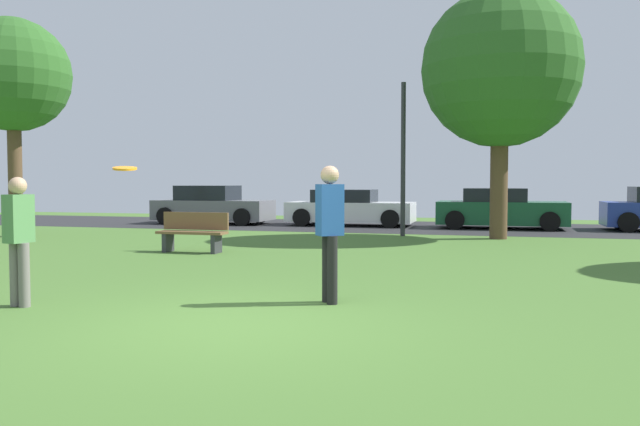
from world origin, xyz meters
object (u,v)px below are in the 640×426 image
Objects in this scene: birch_tree_lone at (500,69)px; person_catcher at (330,226)px; parked_car_grey at (212,206)px; frisbee_disc at (125,168)px; maple_tree_near at (13,76)px; person_bystander at (19,235)px; street_lamp_post at (403,159)px; parked_car_white at (350,209)px; parked_car_green at (500,210)px; park_bench at (193,232)px.

birch_tree_lone is 11.25m from person_catcher.
frisbee_disc is at bearing -68.13° from parked_car_grey.
maple_tree_near is 12.17m from person_bystander.
street_lamp_post is (1.46, 12.23, 0.51)m from frisbee_disc.
frisbee_disc is 17.05m from parked_car_grey.
maple_tree_near is 11.56m from street_lamp_post.
maple_tree_near is 8.43m from parked_car_grey.
person_bystander is 4.52× the size of frisbee_disc.
person_catcher is at bearing -87.01° from street_lamp_post.
street_lamp_post is at bearing 174.83° from birch_tree_lone.
parked_car_white is at bearing -116.17° from person_catcher.
birch_tree_lone is at bearing -38.70° from parked_car_white.
parked_car_white is at bearing 40.67° from maple_tree_near.
parked_car_green is (4.25, 16.12, -1.10)m from frisbee_disc.
parked_car_grey is (-6.34, 15.79, -1.08)m from frisbee_disc.
person_bystander is (7.65, -8.71, -3.73)m from maple_tree_near.
birch_tree_lone is at bearing 12.38° from maple_tree_near.
person_bystander is 0.37× the size of street_lamp_post.
parked_car_grey is 9.95m from park_bench.
frisbee_disc is 0.09× the size of parked_car_green.
birch_tree_lone is at bearing -139.75° from person_catcher.
street_lamp_post is (7.80, -3.56, 1.59)m from parked_car_grey.
frisbee_disc is 0.23× the size of park_bench.
person_bystander is at bearing -105.00° from street_lamp_post.
birch_tree_lone reaches higher than parked_car_white.
street_lamp_post is at bearing -125.66° from parked_car_green.
frisbee_disc reaches higher than parked_car_grey.
street_lamp_post is at bearing 16.55° from maple_tree_near.
maple_tree_near is 1.39× the size of parked_car_white.
maple_tree_near reaches higher than street_lamp_post.
park_bench is at bearing -98.64° from parked_car_white.
frisbee_disc is (-4.18, -11.99, -2.96)m from birch_tree_lone.
person_catcher reaches higher than park_bench.
person_bystander is 0.39× the size of parked_car_green.
person_bystander is (-5.91, -11.68, -3.79)m from birch_tree_lone.
parked_car_grey reaches higher than parked_car_green.
frisbee_disc is (9.38, -9.01, -2.89)m from maple_tree_near.
parked_car_white is (0.69, 15.87, -0.30)m from person_bystander.
street_lamp_post is (-2.72, 0.25, -2.45)m from birch_tree_lone.
street_lamp_post is (10.84, 3.22, -2.39)m from maple_tree_near.
maple_tree_near is 1.40× the size of street_lamp_post.
birch_tree_lone reaches higher than park_bench.
parked_car_green is at bearing -9.76° from person_bystander.
street_lamp_post reaches higher than parked_car_green.
parked_car_grey is 0.98× the size of street_lamp_post.
parked_car_white is at bearing 8.48° from person_bystander.
park_bench is at bearing -67.29° from parked_car_grey.
parked_car_grey is 2.77× the size of park_bench.
maple_tree_near is 17.23× the size of frisbee_disc.
person_catcher is at bearing -59.55° from parked_car_grey.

